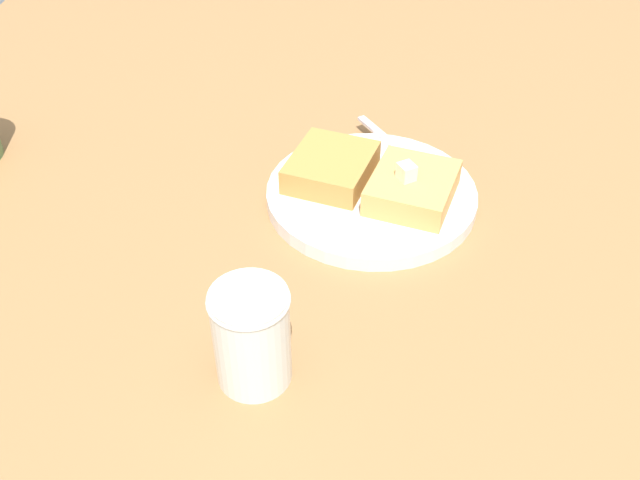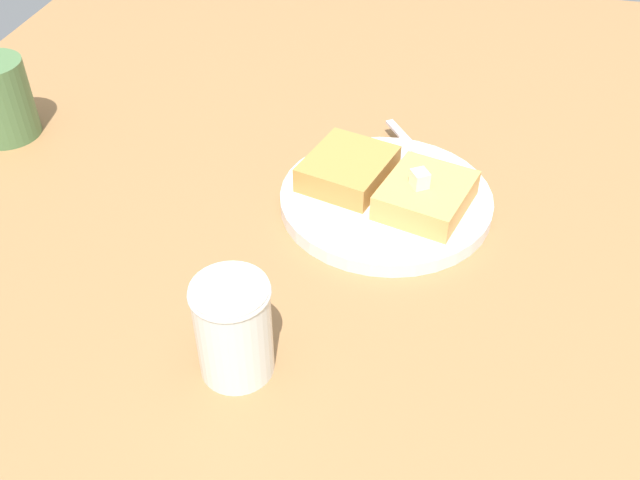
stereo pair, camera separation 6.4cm
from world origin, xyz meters
TOP-DOWN VIEW (x-y plane):
  - table_surface at (0.00, 0.00)cm, footprint 123.97×123.97cm
  - plate at (0.13, 1.77)cm, footprint 22.31×22.31cm
  - toast_slice_left at (-4.16, 3.04)cm, footprint 10.49×11.38cm
  - toast_slice_middle at (4.42, 0.50)cm, footprint 10.49×11.38cm
  - butter_pat_primary at (-3.37, 3.49)cm, footprint 2.20×2.25cm
  - fork at (-3.43, -5.09)cm, footprint 10.13×14.07cm
  - syrup_jar at (9.00, 25.94)cm, footprint 6.38×6.38cm

SIDE VIEW (x-z plane):
  - table_surface at x=0.00cm, z-range 0.00..1.98cm
  - plate at x=0.13cm, z-range 2.12..3.71cm
  - fork at x=-3.43cm, z-range 3.58..3.94cm
  - toast_slice_left at x=-4.16cm, z-range 3.58..6.36cm
  - toast_slice_middle at x=4.42cm, z-range 3.58..6.36cm
  - syrup_jar at x=9.00cm, z-range 1.54..10.59cm
  - butter_pat_primary at x=-3.37cm, z-range 6.36..8.06cm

